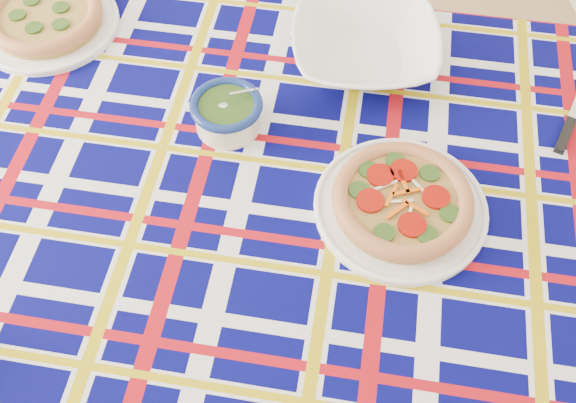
{
  "coord_description": "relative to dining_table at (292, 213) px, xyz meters",
  "views": [
    {
      "loc": [
        0.5,
        -1.24,
        1.8
      ],
      "look_at": [
        0.59,
        -0.6,
        0.84
      ],
      "focal_mm": 40.0,
      "sensor_mm": 36.0,
      "label": 1
    }
  ],
  "objects": [
    {
      "name": "dining_table",
      "position": [
        0.0,
        0.0,
        0.0
      ],
      "size": [
        1.98,
        1.55,
        0.81
      ],
      "rotation": [
        0.0,
        0.0,
        -0.3
      ],
      "color": "brown",
      "rests_on": "floor"
    },
    {
      "name": "serving_bowl",
      "position": [
        0.2,
        0.32,
        0.12
      ],
      "size": [
        0.36,
        0.36,
        0.08
      ],
      "primitive_type": "imported",
      "rotation": [
        0.0,
        0.0,
        -0.14
      ],
      "color": "white",
      "rests_on": "tablecloth"
    },
    {
      "name": "pesto_bowl",
      "position": [
        -0.1,
        0.17,
        0.13
      ],
      "size": [
        0.17,
        0.17,
        0.08
      ],
      "primitive_type": null,
      "rotation": [
        0.0,
        0.0,
        -0.19
      ],
      "color": "#1D360E",
      "rests_on": "tablecloth"
    },
    {
      "name": "second_focaccia_plate",
      "position": [
        -0.48,
        0.52,
        0.11
      ],
      "size": [
        0.41,
        0.41,
        0.06
      ],
      "primitive_type": null,
      "rotation": [
        0.0,
        0.0,
        -0.33
      ],
      "color": "#A37D39",
      "rests_on": "tablecloth"
    },
    {
      "name": "tablecloth",
      "position": [
        0.0,
        -0.0,
        0.03
      ],
      "size": [
        2.02,
        1.59,
        0.11
      ],
      "primitive_type": null,
      "rotation": [
        0.0,
        0.0,
        -0.3
      ],
      "color": "#04044D",
      "rests_on": "dining_table"
    },
    {
      "name": "main_focaccia_plate",
      "position": [
        0.19,
        -0.07,
        0.12
      ],
      "size": [
        0.4,
        0.4,
        0.06
      ],
      "primitive_type": null,
      "rotation": [
        0.0,
        0.0,
        -0.25
      ],
      "color": "#A37D39",
      "rests_on": "tablecloth"
    },
    {
      "name": "floor",
      "position": [
        -0.6,
        0.56,
        -0.74
      ],
      "size": [
        4.0,
        4.0,
        0.0
      ],
      "primitive_type": "plane",
      "color": "#956F4D",
      "rests_on": "ground"
    }
  ]
}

